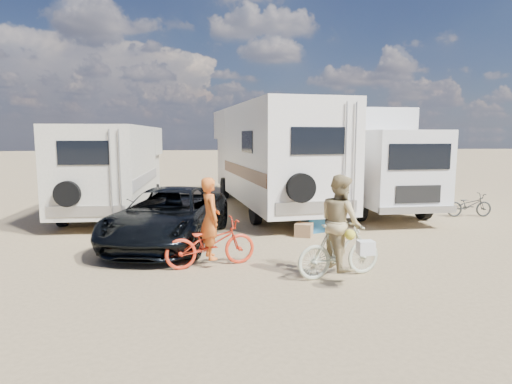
{
  "coord_description": "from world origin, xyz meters",
  "views": [
    {
      "loc": [
        -2.54,
        -8.67,
        2.75
      ],
      "look_at": [
        -1.08,
        2.19,
        1.3
      ],
      "focal_mm": 30.27,
      "sensor_mm": 36.0,
      "label": 1
    }
  ],
  "objects": [
    {
      "name": "ground",
      "position": [
        0.0,
        0.0,
        0.0
      ],
      "size": [
        140.0,
        140.0,
        0.0
      ],
      "primitive_type": "plane",
      "color": "#A0875F",
      "rests_on": "ground"
    },
    {
      "name": "rv_main",
      "position": [
        0.14,
        7.38,
        1.9
      ],
      "size": [
        3.78,
        9.8,
        3.81
      ],
      "primitive_type": null,
      "rotation": [
        0.0,
        0.0,
        0.11
      ],
      "color": "white",
      "rests_on": "ground"
    },
    {
      "name": "rv_left",
      "position": [
        -5.44,
        6.88,
        1.52
      ],
      "size": [
        2.73,
        7.07,
        3.04
      ],
      "primitive_type": null,
      "rotation": [
        0.0,
        0.0,
        -0.04
      ],
      "color": "white",
      "rests_on": "ground"
    },
    {
      "name": "box_truck",
      "position": [
        3.63,
        6.84,
        1.84
      ],
      "size": [
        2.56,
        8.08,
        3.67
      ],
      "primitive_type": null,
      "rotation": [
        0.0,
        0.0,
        0.01
      ],
      "color": "silver",
      "rests_on": "ground"
    },
    {
      "name": "dark_suv",
      "position": [
        -3.31,
        2.39,
        0.7
      ],
      "size": [
        3.45,
        5.42,
        1.39
      ],
      "primitive_type": "imported",
      "rotation": [
        0.0,
        0.0,
        -0.24
      ],
      "color": "black",
      "rests_on": "ground"
    },
    {
      "name": "bike_man",
      "position": [
        -2.31,
        0.21,
        0.5
      ],
      "size": [
        2.02,
        1.08,
        1.01
      ],
      "primitive_type": "imported",
      "rotation": [
        0.0,
        0.0,
        1.79
      ],
      "color": "red",
      "rests_on": "ground"
    },
    {
      "name": "bike_woman",
      "position": [
        0.15,
        -0.82,
        0.54
      ],
      "size": [
        1.86,
        0.89,
        1.07
      ],
      "primitive_type": "imported",
      "rotation": [
        0.0,
        0.0,
        1.8
      ],
      "color": "beige",
      "rests_on": "ground"
    },
    {
      "name": "rider_man",
      "position": [
        -2.31,
        0.21,
        0.85
      ],
      "size": [
        0.54,
        0.7,
        1.71
      ],
      "primitive_type": "imported",
      "rotation": [
        0.0,
        0.0,
        1.79
      ],
      "color": "orange",
      "rests_on": "ground"
    },
    {
      "name": "rider_woman",
      "position": [
        0.15,
        -0.82,
        0.92
      ],
      "size": [
        0.88,
        1.02,
        1.84
      ],
      "primitive_type": "imported",
      "rotation": [
        0.0,
        0.0,
        1.8
      ],
      "color": "tan",
      "rests_on": "ground"
    },
    {
      "name": "bike_parked",
      "position": [
        6.52,
        4.63,
        0.4
      ],
      "size": [
        1.57,
        0.66,
        0.8
      ],
      "primitive_type": "imported",
      "rotation": [
        0.0,
        0.0,
        1.48
      ],
      "color": "#282A28",
      "rests_on": "ground"
    },
    {
      "name": "cooler",
      "position": [
        0.67,
        3.06,
        0.22
      ],
      "size": [
        0.65,
        0.56,
        0.44
      ],
      "primitive_type": "cube",
      "rotation": [
        0.0,
        0.0,
        0.34
      ],
      "color": "#226498",
      "rests_on": "ground"
    },
    {
      "name": "crate",
      "position": [
        0.29,
        2.6,
        0.18
      ],
      "size": [
        0.59,
        0.59,
        0.36
      ],
      "primitive_type": "cube",
      "rotation": [
        0.0,
        0.0,
        -0.43
      ],
      "color": "#946F4A",
      "rests_on": "ground"
    }
  ]
}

